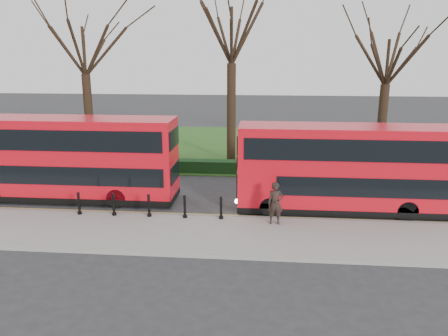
# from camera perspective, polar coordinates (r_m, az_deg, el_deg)

# --- Properties ---
(ground) EXTENTS (120.00, 120.00, 0.00)m
(ground) POSITION_cam_1_polar(r_m,az_deg,el_deg) (21.21, -6.49, -5.43)
(ground) COLOR #28282B
(ground) RESTS_ON ground
(pavement) EXTENTS (60.00, 4.00, 0.15)m
(pavement) POSITION_cam_1_polar(r_m,az_deg,el_deg) (18.46, -8.35, -8.40)
(pavement) COLOR gray
(pavement) RESTS_ON ground
(kerb) EXTENTS (60.00, 0.25, 0.16)m
(kerb) POSITION_cam_1_polar(r_m,az_deg,el_deg) (20.27, -7.06, -6.20)
(kerb) COLOR slate
(kerb) RESTS_ON ground
(grass_verge) EXTENTS (60.00, 18.00, 0.06)m
(grass_verge) POSITION_cam_1_polar(r_m,az_deg,el_deg) (35.48, -1.70, 2.95)
(grass_verge) COLOR #264A18
(grass_verge) RESTS_ON ground
(hedge) EXTENTS (60.00, 0.90, 0.80)m
(hedge) POSITION_cam_1_polar(r_m,az_deg,el_deg) (27.49, -3.72, 0.22)
(hedge) COLOR black
(hedge) RESTS_ON ground
(yellow_line_outer) EXTENTS (60.00, 0.10, 0.01)m
(yellow_line_outer) POSITION_cam_1_polar(r_m,az_deg,el_deg) (20.57, -6.88, -6.08)
(yellow_line_outer) COLOR yellow
(yellow_line_outer) RESTS_ON ground
(yellow_line_inner) EXTENTS (60.00, 0.10, 0.01)m
(yellow_line_inner) POSITION_cam_1_polar(r_m,az_deg,el_deg) (20.75, -6.76, -5.89)
(yellow_line_inner) COLOR yellow
(yellow_line_inner) RESTS_ON ground
(tree_left) EXTENTS (6.87, 6.87, 10.74)m
(tree_left) POSITION_cam_1_polar(r_m,az_deg,el_deg) (31.89, -17.90, 15.00)
(tree_left) COLOR black
(tree_left) RESTS_ON ground
(tree_mid) EXTENTS (7.74, 7.74, 12.10)m
(tree_mid) POSITION_cam_1_polar(r_m,az_deg,el_deg) (29.60, 1.01, 17.68)
(tree_mid) COLOR black
(tree_mid) RESTS_ON ground
(tree_right) EXTENTS (6.22, 6.22, 9.72)m
(tree_right) POSITION_cam_1_polar(r_m,az_deg,el_deg) (30.52, 20.62, 13.41)
(tree_right) COLOR black
(tree_right) RESTS_ON ground
(bollard_row) EXTENTS (6.66, 0.15, 1.00)m
(bollard_row) POSITION_cam_1_polar(r_m,az_deg,el_deg) (19.95, -9.77, -4.89)
(bollard_row) COLOR black
(bollard_row) RESTS_ON pavement
(bus_lead) EXTENTS (10.58, 2.43, 4.21)m
(bus_lead) POSITION_cam_1_polar(r_m,az_deg,el_deg) (23.27, -19.33, 1.09)
(bus_lead) COLOR red
(bus_lead) RESTS_ON ground
(bus_rear) EXTENTS (10.27, 2.36, 4.08)m
(bus_rear) POSITION_cam_1_polar(r_m,az_deg,el_deg) (21.08, 15.93, -0.18)
(bus_rear) COLOR red
(bus_rear) RESTS_ON ground
(pedestrian) EXTENTS (0.68, 0.45, 1.84)m
(pedestrian) POSITION_cam_1_polar(r_m,az_deg,el_deg) (18.84, 6.73, -4.60)
(pedestrian) COLOR black
(pedestrian) RESTS_ON pavement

